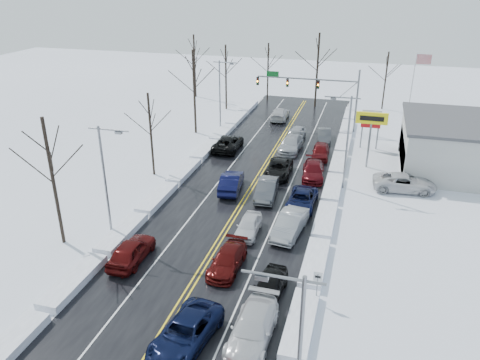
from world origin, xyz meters
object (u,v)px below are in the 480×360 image
(traffic_signal_mast, at_px, (318,88))
(oncoming_car_0, at_px, (231,190))
(tires_plus_sign, at_px, (371,122))
(flagpole, at_px, (413,86))

(traffic_signal_mast, distance_m, oncoming_car_0, 22.75)
(traffic_signal_mast, bearing_deg, oncoming_car_0, -103.59)
(traffic_signal_mast, bearing_deg, tires_plus_sign, -59.54)
(flagpole, bearing_deg, traffic_signal_mast, -170.27)
(traffic_signal_mast, xyz_separation_m, flagpole, (11.72, 2.01, 0.45))
(traffic_signal_mast, height_order, tires_plus_sign, traffic_signal_mast)
(flagpole, xyz_separation_m, oncoming_car_0, (-16.91, -23.47, -5.93))
(tires_plus_sign, height_order, flagpole, flagpole)
(tires_plus_sign, height_order, oncoming_car_0, tires_plus_sign)
(traffic_signal_mast, xyz_separation_m, oncoming_car_0, (-5.19, -21.46, -5.48))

